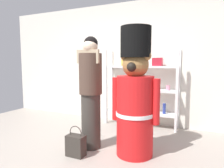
{
  "coord_description": "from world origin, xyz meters",
  "views": [
    {
      "loc": [
        1.56,
        -2.01,
        1.3
      ],
      "look_at": [
        0.35,
        0.61,
        1.0
      ],
      "focal_mm": 32.26,
      "sensor_mm": 36.0,
      "label": 1
    }
  ],
  "objects_px": {
    "merchandise_shelf": "(141,87)",
    "shopping_bag": "(76,145)",
    "teddy_bear_guard": "(135,98)",
    "person_shopper": "(91,91)"
  },
  "relations": [
    {
      "from": "merchandise_shelf",
      "to": "teddy_bear_guard",
      "type": "height_order",
      "value": "teddy_bear_guard"
    },
    {
      "from": "merchandise_shelf",
      "to": "teddy_bear_guard",
      "type": "xyz_separation_m",
      "value": [
        0.32,
        -1.35,
        0.01
      ]
    },
    {
      "from": "merchandise_shelf",
      "to": "shopping_bag",
      "type": "height_order",
      "value": "merchandise_shelf"
    },
    {
      "from": "merchandise_shelf",
      "to": "shopping_bag",
      "type": "xyz_separation_m",
      "value": [
        -0.42,
        -1.74,
        -0.65
      ]
    },
    {
      "from": "person_shopper",
      "to": "shopping_bag",
      "type": "xyz_separation_m",
      "value": [
        -0.05,
        -0.35,
        -0.73
      ]
    },
    {
      "from": "teddy_bear_guard",
      "to": "merchandise_shelf",
      "type": "bearing_deg",
      "value": 103.22
    },
    {
      "from": "merchandise_shelf",
      "to": "person_shopper",
      "type": "xyz_separation_m",
      "value": [
        -0.37,
        -1.39,
        0.08
      ]
    },
    {
      "from": "teddy_bear_guard",
      "to": "person_shopper",
      "type": "height_order",
      "value": "teddy_bear_guard"
    },
    {
      "from": "merchandise_shelf",
      "to": "shopping_bag",
      "type": "distance_m",
      "value": 1.9
    },
    {
      "from": "teddy_bear_guard",
      "to": "shopping_bag",
      "type": "distance_m",
      "value": 1.06
    }
  ]
}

